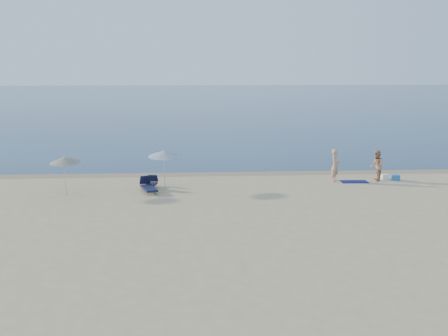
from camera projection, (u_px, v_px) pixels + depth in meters
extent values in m
plane|color=tan|center=(387.00, 293.00, 17.08)|extent=(160.00, 160.00, 0.00)
cube|color=#0B2746|center=(217.00, 99.00, 115.23)|extent=(240.00, 160.00, 0.01)
cube|color=#847254|center=(282.00, 173.00, 36.12)|extent=(240.00, 1.60, 0.00)
imported|color=tan|center=(335.00, 165.00, 33.30)|extent=(0.77, 0.85, 1.96)
imported|color=#AC765A|center=(377.00, 166.00, 33.54)|extent=(0.83, 0.99, 1.84)
cube|color=#0E1248|center=(354.00, 182.00, 33.39)|extent=(1.59, 0.89, 0.03)
cube|color=white|center=(385.00, 177.00, 34.08)|extent=(0.39, 0.34, 0.32)
cube|color=#216CB4|center=(396.00, 178.00, 33.81)|extent=(0.51, 0.40, 0.33)
cylinder|color=silver|center=(165.00, 173.00, 30.88)|extent=(0.06, 0.24, 2.11)
cone|color=white|center=(164.00, 153.00, 30.89)|extent=(2.01, 2.03, 0.50)
sphere|color=silver|center=(164.00, 150.00, 30.86)|extent=(0.06, 0.06, 0.06)
cylinder|color=silver|center=(65.00, 178.00, 29.72)|extent=(0.10, 0.21, 1.96)
cone|color=beige|center=(65.00, 160.00, 29.72)|extent=(2.06, 2.08, 0.46)
sphere|color=silver|center=(65.00, 156.00, 29.69)|extent=(0.06, 0.06, 0.06)
cube|color=black|center=(149.00, 188.00, 30.51)|extent=(1.07, 1.77, 0.11)
cube|color=black|center=(145.00, 180.00, 31.22)|extent=(0.70, 0.57, 0.54)
cylinder|color=#A5A5AD|center=(153.00, 190.00, 30.62)|extent=(0.03, 0.03, 0.24)
cube|color=#131736|center=(150.00, 185.00, 31.47)|extent=(0.79, 1.47, 0.09)
cube|color=#131736|center=(153.00, 178.00, 32.10)|extent=(0.57, 0.44, 0.45)
cylinder|color=#A5A5AD|center=(154.00, 187.00, 31.46)|extent=(0.03, 0.03, 0.20)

